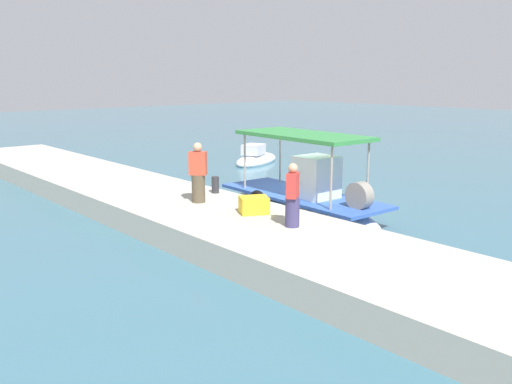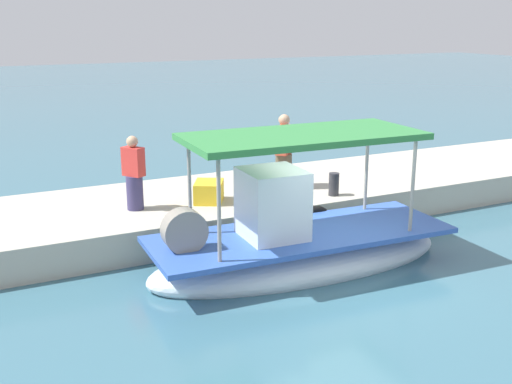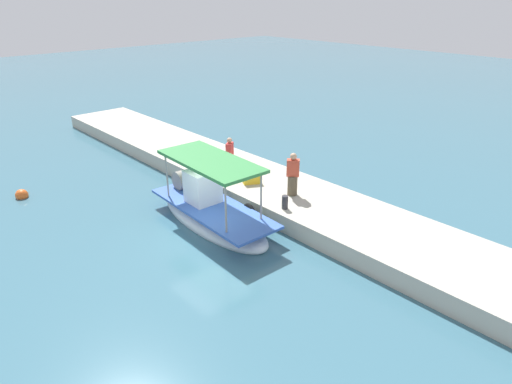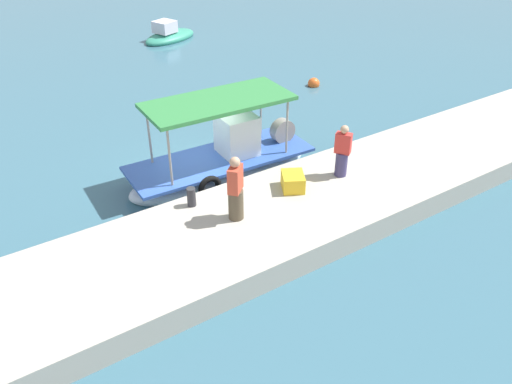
{
  "view_description": "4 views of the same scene",
  "coord_description": "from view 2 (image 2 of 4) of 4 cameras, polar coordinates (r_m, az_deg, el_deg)",
  "views": [
    {
      "loc": [
        12.18,
        -12.85,
        4.4
      ],
      "look_at": [
        0.5,
        -2.53,
        1.05
      ],
      "focal_mm": 37.84,
      "sensor_mm": 36.0,
      "label": 1
    },
    {
      "loc": [
        6.4,
        9.29,
        4.71
      ],
      "look_at": [
        0.6,
        -2.47,
        1.07
      ],
      "focal_mm": 44.0,
      "sensor_mm": 36.0,
      "label": 2
    },
    {
      "loc": [
        -11.97,
        8.62,
        8.28
      ],
      "look_at": [
        0.4,
        -2.77,
        0.73
      ],
      "focal_mm": 31.18,
      "sensor_mm": 36.0,
      "label": 3
    },
    {
      "loc": [
        -6.43,
        -13.3,
        8.52
      ],
      "look_at": [
        0.32,
        -3.02,
        0.76
      ],
      "focal_mm": 36.31,
      "sensor_mm": 36.0,
      "label": 4
    }
  ],
  "objects": [
    {
      "name": "fisherman_by_crate",
      "position": [
        15.19,
        2.54,
        3.41
      ],
      "size": [
        0.56,
        0.56,
        1.79
      ],
      "color": "brown",
      "rests_on": "dock_quay"
    },
    {
      "name": "fisherman_near_bollard",
      "position": [
        13.66,
        -11.03,
        1.4
      ],
      "size": [
        0.5,
        0.52,
        1.61
      ],
      "color": "#3C3762",
      "rests_on": "dock_quay"
    },
    {
      "name": "dock_quay",
      "position": [
        15.35,
        -0.44,
        -0.95
      ],
      "size": [
        36.0,
        3.82,
        0.71
      ],
      "primitive_type": "cube",
      "color": "#B5B0A1",
      "rests_on": "ground_plane"
    },
    {
      "name": "main_fishing_boat",
      "position": [
        12.22,
        3.69,
        -4.8
      ],
      "size": [
        6.24,
        2.34,
        3.01
      ],
      "color": "silver",
      "rests_on": "ground_plane"
    },
    {
      "name": "cargo_crate",
      "position": [
        14.13,
        -4.31,
        0.03
      ],
      "size": [
        0.9,
        0.96,
        0.46
      ],
      "primitive_type": "cube",
      "rotation": [
        0.0,
        0.0,
        1.07
      ],
      "color": "yellow",
      "rests_on": "dock_quay"
    },
    {
      "name": "mooring_bollard",
      "position": [
        14.7,
        7.09,
        0.71
      ],
      "size": [
        0.24,
        0.24,
        0.54
      ],
      "primitive_type": "cylinder",
      "color": "#2D2D33",
      "rests_on": "dock_quay"
    },
    {
      "name": "ground_plane",
      "position": [
        12.22,
        7.75,
        -7.28
      ],
      "size": [
        120.0,
        120.0,
        0.0
      ],
      "primitive_type": "plane",
      "color": "#3A6779"
    }
  ]
}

